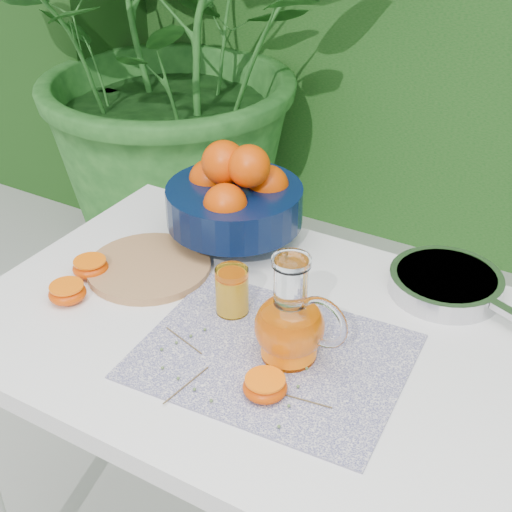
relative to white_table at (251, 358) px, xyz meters
The scene contains 10 objects.
potted_plant_left 1.63m from the white_table, 129.41° to the left, with size 1.63×1.63×1.63m, color #1C4F1B.
white_table is the anchor object (origin of this frame).
placemat 0.13m from the white_table, 37.47° to the right, with size 0.44×0.34×0.00m, color #0E104F.
cutting_board 0.28m from the white_table, behind, with size 0.24×0.24×0.02m, color #9F6D48.
fruit_bowl 0.35m from the white_table, 126.74° to the left, with size 0.35×0.35×0.22m.
juice_pitcher 0.19m from the white_table, 24.47° to the right, with size 0.17×0.13×0.19m.
juice_tumbler 0.14m from the white_table, 166.64° to the left, with size 0.06×0.06×0.09m.
saute_pan 0.39m from the white_table, 44.66° to the left, with size 0.39×0.28×0.04m.
orange_halves 0.23m from the white_table, 153.42° to the right, with size 0.54×0.20×0.03m.
thyme_sprigs 0.17m from the white_table, 77.01° to the right, with size 0.34×0.19×0.01m.
Camera 1 is at (0.40, -0.89, 1.53)m, focal length 50.00 mm.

